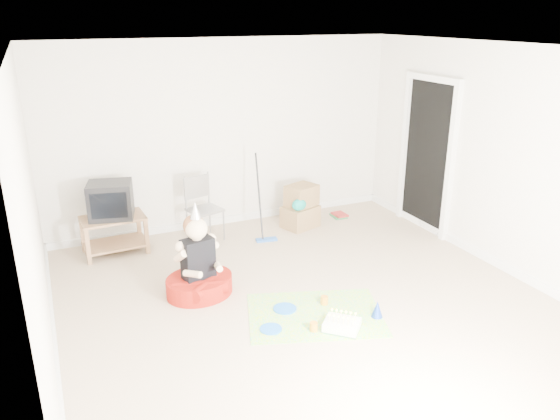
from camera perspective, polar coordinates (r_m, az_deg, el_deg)
name	(u,v)px	position (r m, az deg, el deg)	size (l,w,h in m)	color
ground	(304,299)	(5.95, 2.48, -9.26)	(5.00, 5.00, 0.00)	tan
doorway_recess	(427,157)	(7.80, 15.15, 5.33)	(0.02, 0.90, 2.05)	black
tv_stand	(114,232)	(7.22, -16.94, -2.20)	(0.80, 0.52, 0.48)	#8E6440
crt_tv	(111,200)	(7.08, -17.28, 1.00)	(0.52, 0.43, 0.45)	black
folding_chair	(205,210)	(7.32, -7.87, 0.03)	(0.49, 0.48, 0.89)	gray
cardboard_boxes	(301,207)	(7.76, 2.18, 0.27)	(0.57, 0.52, 0.61)	olive
floor_mop	(266,223)	(7.28, -1.43, -1.32)	(0.30, 0.38, 1.14)	blue
book_pile	(339,215)	(8.27, 6.22, -0.53)	(0.20, 0.26, 0.05)	#26723D
seated_woman	(199,275)	(6.00, -8.47, -6.69)	(0.88, 0.88, 1.06)	maroon
party_mat	(315,314)	(5.67, 3.67, -10.83)	(1.35, 0.98, 0.01)	#F934A7
birthday_cake	(342,325)	(5.43, 6.49, -11.90)	(0.42, 0.42, 0.15)	white
blue_plate_near	(285,309)	(5.74, 0.51, -10.26)	(0.24, 0.24, 0.01)	blue
blue_plate_far	(271,329)	(5.41, -0.96, -12.32)	(0.22, 0.22, 0.01)	blue
orange_cup_near	(324,300)	(5.83, 4.65, -9.37)	(0.08, 0.08, 0.09)	orange
orange_cup_far	(314,327)	(5.38, 3.53, -12.06)	(0.08, 0.08, 0.09)	orange
blue_party_hat	(377,309)	(5.66, 10.12, -10.15)	(0.12, 0.12, 0.17)	blue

